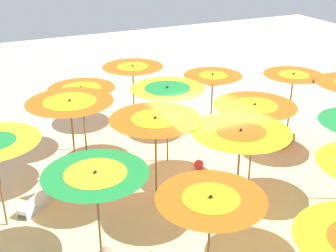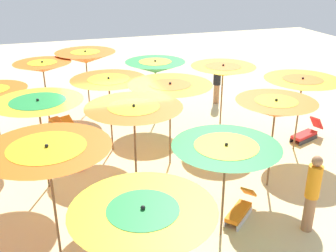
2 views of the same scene
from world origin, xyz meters
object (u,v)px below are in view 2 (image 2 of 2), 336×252
at_px(beach_umbrella_9, 109,85).
at_px(beachgoer_1, 312,192).
at_px(beach_umbrella_11, 275,109).
at_px(lounger_2, 151,111).
at_px(beach_umbrella_7, 226,153).
at_px(beach_umbrella_5, 39,108).
at_px(beach_umbrella_15, 302,85).
at_px(beach_umbrella_6, 134,115).
at_px(beach_umbrella_14, 223,71).
at_px(beachgoer_0, 217,82).
at_px(beach_umbrella_2, 48,156).
at_px(lounger_0, 240,210).
at_px(beach_umbrella_3, 143,222).
at_px(beach_umbrella_13, 155,67).
at_px(beach_umbrella_8, 43,67).
at_px(lounger_4, 60,122).
at_px(beach_ball, 79,166).
at_px(beach_umbrella_12, 86,57).
at_px(beach_umbrella_10, 170,91).
at_px(lounger_3, 306,133).

distance_m(beach_umbrella_9, beachgoer_1, 6.29).
relative_size(beach_umbrella_11, lounger_2, 1.96).
xyz_separation_m(beach_umbrella_7, beach_umbrella_11, (-2.02, -1.48, 0.17)).
height_order(beach_umbrella_5, beach_umbrella_11, beach_umbrella_5).
bearing_deg(beach_umbrella_15, lounger_2, -49.59).
xyz_separation_m(beach_umbrella_6, beach_umbrella_14, (-3.64, -3.03, -0.05)).
relative_size(beach_umbrella_9, beachgoer_0, 1.38).
height_order(beach_umbrella_2, lounger_0, beach_umbrella_2).
relative_size(beach_umbrella_3, beachgoer_1, 1.28).
bearing_deg(beach_umbrella_13, beach_umbrella_14, 136.62).
height_order(beach_umbrella_8, lounger_4, beach_umbrella_8).
bearing_deg(beachgoer_1, beach_umbrella_5, -97.96).
bearing_deg(beach_ball, beachgoer_0, -146.54).
bearing_deg(beach_umbrella_13, beach_umbrella_9, 42.94).
bearing_deg(beach_umbrella_13, beachgoer_0, -158.38).
relative_size(beach_umbrella_15, beach_ball, 8.08).
height_order(beach_umbrella_12, lounger_4, beach_umbrella_12).
xyz_separation_m(beach_umbrella_8, lounger_2, (-3.66, 0.34, -1.90)).
xyz_separation_m(beach_umbrella_14, beach_ball, (4.84, 1.13, -2.04)).
relative_size(beach_umbrella_2, beach_umbrella_10, 1.03).
height_order(lounger_0, beachgoer_1, beachgoer_1).
xyz_separation_m(beach_umbrella_12, lounger_4, (1.20, 1.35, -1.91)).
height_order(beach_umbrella_7, beach_umbrella_13, beach_umbrella_13).
xyz_separation_m(beach_umbrella_2, beach_umbrella_12, (-1.69, -8.15, -0.18)).
bearing_deg(lounger_2, beach_umbrella_10, -19.64).
distance_m(beach_umbrella_3, beach_umbrella_15, 7.75).
bearing_deg(lounger_2, beach_umbrella_6, -31.61).
relative_size(beach_umbrella_2, beach_umbrella_15, 1.09).
xyz_separation_m(beach_umbrella_14, lounger_4, (5.10, -2.18, -1.98)).
distance_m(lounger_4, beachgoer_1, 8.92).
distance_m(beach_umbrella_12, beach_umbrella_14, 5.27).
distance_m(beach_umbrella_9, lounger_0, 5.21).
height_order(beach_umbrella_14, lounger_3, beach_umbrella_14).
distance_m(beach_umbrella_6, beach_umbrella_15, 5.45).
bearing_deg(beachgoer_0, lounger_4, -29.07).
distance_m(beach_umbrella_5, beach_umbrella_8, 4.37).
bearing_deg(beach_umbrella_9, lounger_2, -128.55).
xyz_separation_m(beach_umbrella_2, beach_umbrella_15, (-7.26, -2.79, -0.20)).
relative_size(beach_umbrella_5, beach_umbrella_13, 1.06).
xyz_separation_m(beach_umbrella_6, beach_umbrella_13, (-1.88, -4.70, -0.19)).
xyz_separation_m(beach_umbrella_11, beach_umbrella_12, (3.66, -7.00, -0.04)).
bearing_deg(beach_umbrella_9, beach_umbrella_14, -178.00).
bearing_deg(beach_umbrella_2, lounger_3, -157.85).
bearing_deg(beach_umbrella_11, beach_umbrella_8, -49.26).
bearing_deg(beachgoer_0, beach_umbrella_3, 24.81).
bearing_deg(beach_umbrella_15, beachgoer_1, 59.59).
xyz_separation_m(beach_umbrella_7, beach_umbrella_9, (1.44, -4.81, 0.14)).
bearing_deg(lounger_3, beach_umbrella_11, 17.62).
xyz_separation_m(beach_umbrella_2, beach_umbrella_5, (0.10, -2.85, -0.10)).
relative_size(beach_umbrella_14, lounger_4, 1.92).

